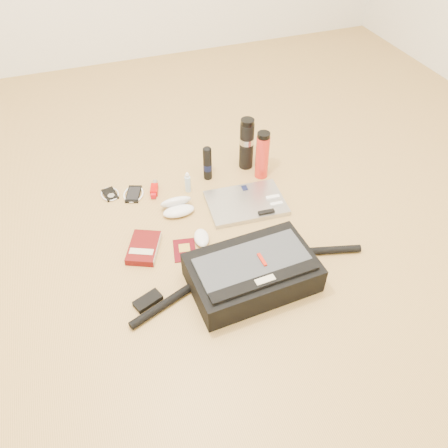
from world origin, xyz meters
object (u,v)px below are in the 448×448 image
object	(u,v)px
messenger_bag	(252,273)
laptop	(246,203)
thermos_black	(247,144)
book	(144,248)
thermos_red	(262,155)

from	to	relation	value
messenger_bag	laptop	world-z (taller)	messenger_bag
messenger_bag	thermos_black	xyz separation A→B (m)	(0.27, 0.73, 0.08)
messenger_bag	laptop	bearing A→B (deg)	67.65
thermos_black	laptop	bearing A→B (deg)	-111.30
laptop	book	bearing A→B (deg)	-162.22
laptop	messenger_bag	bearing A→B (deg)	-105.06
laptop	thermos_red	world-z (taller)	thermos_red
laptop	thermos_black	size ratio (longest dim) A/B	1.36
laptop	book	size ratio (longest dim) A/B	1.75
thermos_red	book	bearing A→B (deg)	-155.44
book	thermos_black	bearing A→B (deg)	57.69
book	thermos_red	distance (m)	0.75
messenger_bag	book	world-z (taller)	messenger_bag
book	thermos_black	xyz separation A→B (m)	(0.64, 0.41, 0.12)
messenger_bag	laptop	xyz separation A→B (m)	(0.16, 0.44, -0.05)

